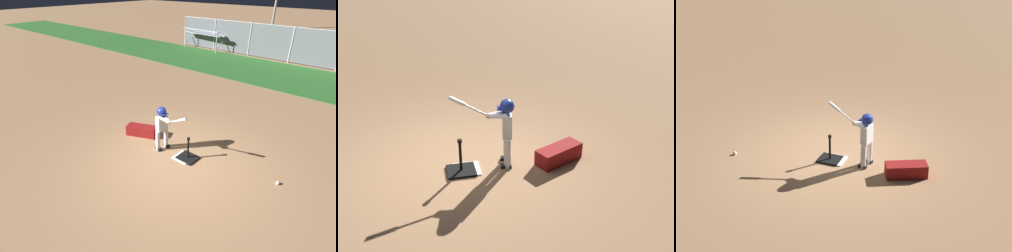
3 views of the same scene
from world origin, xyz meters
TOP-DOWN VIEW (x-y plane):
  - ground_plane at (0.00, 0.00)m, footprint 90.00×90.00m
  - home_plate at (-0.05, 0.29)m, footprint 0.45×0.45m
  - batting_tee at (0.05, 0.33)m, footprint 0.47×0.42m
  - batter_child at (-0.71, 0.25)m, footprint 1.04×0.41m
  - equipment_bag at (-1.63, 0.38)m, footprint 0.90×0.64m

SIDE VIEW (x-z plane):
  - ground_plane at x=0.00m, z-range 0.00..0.00m
  - home_plate at x=-0.05m, z-range 0.00..0.02m
  - batting_tee at x=0.05m, z-range -0.23..0.37m
  - equipment_bag at x=-1.63m, z-range 0.00..0.28m
  - batter_child at x=-0.71m, z-range 0.13..1.39m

